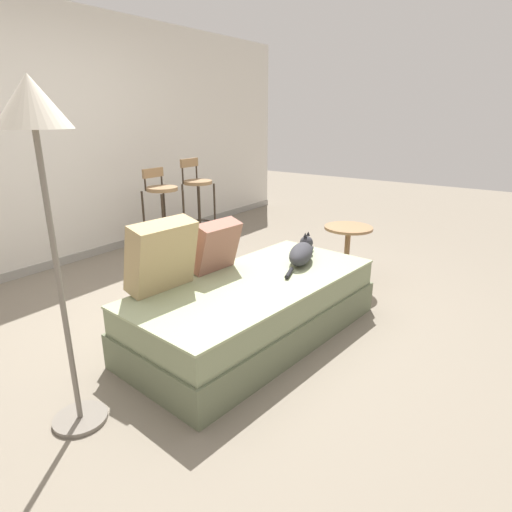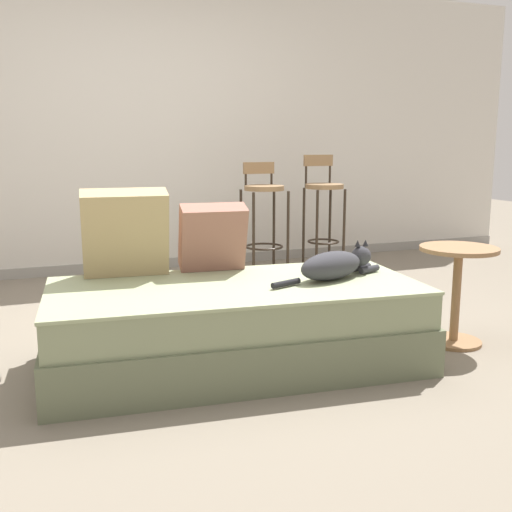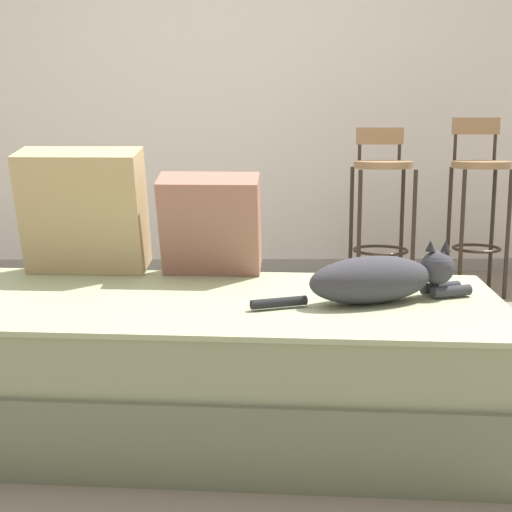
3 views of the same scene
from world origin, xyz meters
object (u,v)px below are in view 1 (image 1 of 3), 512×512
(throw_pillow_corner, at_px, (162,256))
(floor_lamp, at_px, (37,140))
(throw_pillow_middle, at_px, (215,246))
(bar_stool_near_window, at_px, (162,204))
(bar_stool_by_doorway, at_px, (198,193))
(cat, at_px, (302,252))
(side_table, at_px, (347,247))
(couch, at_px, (255,308))

(throw_pillow_corner, relative_size, floor_lamp, 0.28)
(throw_pillow_corner, height_order, floor_lamp, floor_lamp)
(throw_pillow_middle, height_order, floor_lamp, floor_lamp)
(bar_stool_near_window, distance_m, bar_stool_by_doorway, 0.58)
(cat, relative_size, side_table, 1.27)
(bar_stool_by_doorway, distance_m, side_table, 2.08)
(throw_pillow_middle, bearing_deg, cat, -37.01)
(cat, height_order, side_table, cat)
(couch, height_order, cat, cat)
(couch, relative_size, bar_stool_by_doorway, 1.90)
(cat, distance_m, side_table, 0.78)
(throw_pillow_middle, height_order, cat, throw_pillow_middle)
(cat, distance_m, bar_stool_by_doorway, 2.22)
(throw_pillow_corner, xyz_separation_m, throw_pillow_middle, (0.48, -0.05, -0.04))
(floor_lamp, bearing_deg, throw_pillow_corner, 12.22)
(side_table, height_order, floor_lamp, floor_lamp)
(couch, distance_m, throw_pillow_middle, 0.54)
(couch, bearing_deg, floor_lamp, 170.24)
(cat, bearing_deg, throw_pillow_middle, 142.99)
(throw_pillow_corner, bearing_deg, side_table, -16.13)
(floor_lamp, bearing_deg, bar_stool_near_window, 37.62)
(bar_stool_near_window, bearing_deg, floor_lamp, -142.38)
(throw_pillow_corner, distance_m, bar_stool_near_window, 2.08)
(floor_lamp, bearing_deg, couch, -9.76)
(floor_lamp, bearing_deg, side_table, -7.58)
(couch, bearing_deg, side_table, -5.39)
(throw_pillow_middle, bearing_deg, throw_pillow_corner, 174.61)
(bar_stool_near_window, height_order, bar_stool_by_doorway, bar_stool_by_doorway)
(throw_pillow_corner, height_order, throw_pillow_middle, throw_pillow_corner)
(throw_pillow_corner, distance_m, side_table, 1.89)
(throw_pillow_middle, xyz_separation_m, floor_lamp, (-1.28, -0.13, 0.82))
(floor_lamp, bearing_deg, throw_pillow_middle, 5.74)
(bar_stool_near_window, bearing_deg, side_table, -79.42)
(bar_stool_by_doorway, distance_m, floor_lamp, 3.37)
(throw_pillow_middle, height_order, bar_stool_by_doorway, bar_stool_by_doorway)
(cat, xyz_separation_m, bar_stool_by_doorway, (0.96, 2.00, 0.12))
(couch, height_order, bar_stool_by_doorway, bar_stool_by_doorway)
(couch, bearing_deg, throw_pillow_middle, 92.44)
(throw_pillow_corner, bearing_deg, throw_pillow_middle, -5.39)
(couch, bearing_deg, bar_stool_by_doorway, 52.24)
(side_table, bearing_deg, bar_stool_by_doorway, 84.66)
(throw_pillow_corner, bearing_deg, couch, -38.84)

